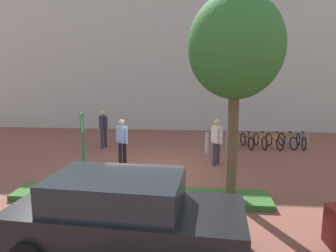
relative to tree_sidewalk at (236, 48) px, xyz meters
The scene contains 12 objects.
ground_plane 5.26m from the tree_sidewalk, 139.08° to the left, with size 60.00×60.00×0.00m, color brown.
building_facade 11.04m from the tree_sidewalk, 103.51° to the left, with size 28.00×1.20×10.00m, color #B2ADA3.
planter_strip 4.64m from the tree_sidewalk, behind, with size 7.00×1.10×0.16m, color #336028.
tree_sidewalk is the anchor object (origin of this frame).
parking_sign_post 4.71m from the tree_sidewalk, behind, with size 0.09×0.36×2.34m.
bike_at_sign 5.49m from the tree_sidewalk, behind, with size 1.68×0.42×0.86m.
bike_rack_cluster 7.46m from the tree_sidewalk, 69.59° to the left, with size 3.74×1.80×0.83m.
bollard_steel 5.98m from the tree_sidewalk, 96.09° to the left, with size 0.16×0.16×0.90m, color #ADADB2.
person_casual_tan 4.42m from the tree_sidewalk, 93.65° to the left, with size 0.41×0.53×1.72m.
person_suited_navy 8.08m from the tree_sidewalk, 133.71° to the left, with size 0.45×0.47×1.72m.
person_shirt_blue 5.59m from the tree_sidewalk, 141.73° to the left, with size 0.48×0.50×1.72m.
car_black_suv 4.84m from the tree_sidewalk, 128.99° to the right, with size 4.41×2.25×1.54m.
Camera 1 is at (1.64, -10.31, 3.41)m, focal length 33.13 mm.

